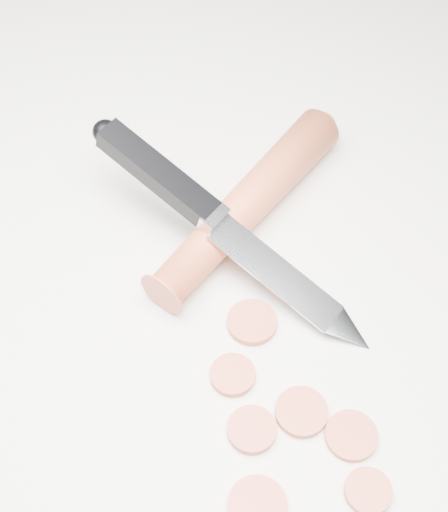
{
  "coord_description": "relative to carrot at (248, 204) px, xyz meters",
  "views": [
    {
      "loc": [
        -0.04,
        -0.25,
        0.47
      ],
      "look_at": [
        -0.03,
        0.06,
        0.02
      ],
      "focal_mm": 50.0,
      "sensor_mm": 36.0,
      "label": 1
    }
  ],
  "objects": [
    {
      "name": "carrot",
      "position": [
        0.0,
        0.0,
        0.0
      ],
      "size": [
        0.16,
        0.19,
        0.03
      ],
      "primitive_type": "cylinder",
      "rotation": [
        1.57,
        0.0,
        -0.67
      ],
      "color": "#C54B27",
      "rests_on": "ground"
    },
    {
      "name": "carrot_slice_6",
      "position": [
        -0.0,
        -0.23,
        -0.02
      ],
      "size": [
        0.04,
        0.04,
        0.01
      ],
      "primitive_type": "cylinder",
      "color": "#C44930",
      "rests_on": "ground"
    },
    {
      "name": "kitchen_knife",
      "position": [
        -0.02,
        -0.04,
        0.02
      ],
      "size": [
        0.23,
        0.19,
        0.08
      ],
      "primitive_type": null,
      "color": "#B5B8BC",
      "rests_on": "ground"
    },
    {
      "name": "carrot_slice_2",
      "position": [
        -0.0,
        -0.1,
        -0.02
      ],
      "size": [
        0.04,
        0.04,
        0.01
      ],
      "primitive_type": "cylinder",
      "color": "#C44930",
      "rests_on": "ground"
    },
    {
      "name": "carrot_slice_0",
      "position": [
        -0.02,
        -0.14,
        -0.02
      ],
      "size": [
        0.03,
        0.03,
        0.01
      ],
      "primitive_type": "cylinder",
      "color": "#C44930",
      "rests_on": "ground"
    },
    {
      "name": "carrot_slice_5",
      "position": [
        -0.0,
        -0.18,
        -0.02
      ],
      "size": [
        0.03,
        0.03,
        0.01
      ],
      "primitive_type": "cylinder",
      "color": "#C44930",
      "rests_on": "ground"
    },
    {
      "name": "carrot_slice_1",
      "position": [
        0.03,
        -0.17,
        -0.02
      ],
      "size": [
        0.04,
        0.04,
        0.01
      ],
      "primitive_type": "cylinder",
      "color": "#C44930",
      "rests_on": "ground"
    },
    {
      "name": "ground",
      "position": [
        0.01,
        -0.11,
        -0.02
      ],
      "size": [
        2.4,
        2.4,
        0.0
      ],
      "primitive_type": "plane",
      "color": "white",
      "rests_on": "ground"
    },
    {
      "name": "carrot_slice_4",
      "position": [
        0.06,
        -0.19,
        -0.02
      ],
      "size": [
        0.04,
        0.04,
        0.01
      ],
      "primitive_type": "cylinder",
      "color": "#C44930",
      "rests_on": "ground"
    },
    {
      "name": "carrot_slice_3",
      "position": [
        0.07,
        -0.23,
        -0.02
      ],
      "size": [
        0.03,
        0.03,
        0.01
      ],
      "primitive_type": "cylinder",
      "color": "#C44930",
      "rests_on": "ground"
    }
  ]
}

